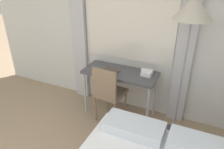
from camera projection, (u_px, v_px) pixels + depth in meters
name	position (u px, v px, depth m)	size (l,w,h in m)	color
wall_back_with_window	(124.00, 27.00, 3.25)	(5.00, 0.13, 2.70)	silver
desk	(120.00, 76.00, 3.28)	(1.10, 0.47, 0.76)	#4C4C51
desk_chair	(108.00, 91.00, 3.19)	(0.44, 0.44, 0.92)	#8C7259
standing_lamp	(192.00, 18.00, 2.40)	(0.42, 0.42, 1.92)	#4C4C51
telephone	(147.00, 72.00, 3.13)	(0.17, 0.17, 0.09)	white
book	(110.00, 71.00, 3.24)	(0.28, 0.24, 0.02)	#4C4238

